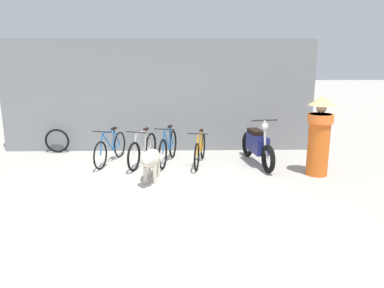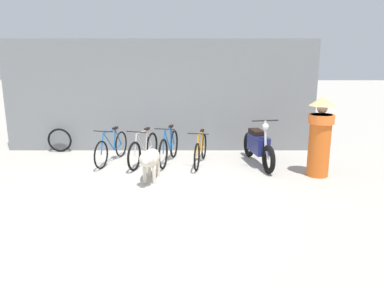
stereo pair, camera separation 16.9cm
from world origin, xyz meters
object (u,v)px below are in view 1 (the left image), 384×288
spare_tire_left (57,141)px  motorcycle (257,146)px  bicycle_1 (143,150)px  person_in_robes (319,134)px  bicycle_0 (111,148)px  bicycle_2 (168,148)px  bicycle_3 (200,150)px  stray_dog (151,159)px

spare_tire_left → motorcycle: bearing=-13.0°
spare_tire_left → bicycle_1: bearing=-25.9°
bicycle_1 → person_in_robes: person_in_robes is taller
bicycle_0 → motorcycle: motorcycle is taller
bicycle_1 → bicycle_2: (0.57, 0.13, 0.02)m
bicycle_3 → bicycle_2: bearing=-90.1°
bicycle_0 → spare_tire_left: (-1.54, 0.95, -0.03)m
person_in_robes → motorcycle: bearing=-33.0°
bicycle_2 → bicycle_0: bearing=-79.9°
bicycle_1 → bicycle_2: bicycle_2 is taller
stray_dog → motorcycle: bearing=121.4°
bicycle_0 → spare_tire_left: 1.81m
bicycle_1 → person_in_robes: (3.70, -0.82, 0.53)m
bicycle_2 → bicycle_3: bicycle_2 is taller
bicycle_3 → bicycle_0: bearing=-84.1°
motorcycle → stray_dog: bearing=-72.6°
bicycle_3 → person_in_robes: size_ratio=0.95×
bicycle_2 → spare_tire_left: 3.03m
bicycle_2 → person_in_robes: 3.31m
bicycle_3 → person_in_robes: bearing=82.1°
motorcycle → person_in_robes: 1.43m
stray_dog → bicycle_0: bearing=-137.7°
bicycle_2 → person_in_robes: person_in_robes is taller
bicycle_2 → bicycle_3: bearing=90.7°
motorcycle → stray_dog: motorcycle is taller
motorcycle → person_in_robes: person_in_robes is taller
bicycle_3 → person_in_robes: 2.59m
stray_dog → spare_tire_left: 3.46m
motorcycle → spare_tire_left: size_ratio=3.13×
bicycle_0 → bicycle_3: bearing=99.3°
bicycle_0 → motorcycle: size_ratio=0.84×
motorcycle → spare_tire_left: (-4.89, 1.13, -0.12)m
bicycle_2 → spare_tire_left: bearing=-97.4°
motorcycle → bicycle_1: bearing=-99.7°
motorcycle → bicycle_0: bearing=-102.5°
bicycle_0 → motorcycle: bearing=101.1°
stray_dog → spare_tire_left: (-2.58, 2.30, -0.15)m
person_in_robes → bicycle_3: bearing=-15.4°
person_in_robes → spare_tire_left: bearing=-14.7°
bicycle_0 → bicycle_2: size_ratio=1.01×
spare_tire_left → bicycle_3: bearing=-17.4°
bicycle_0 → person_in_robes: size_ratio=0.99×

